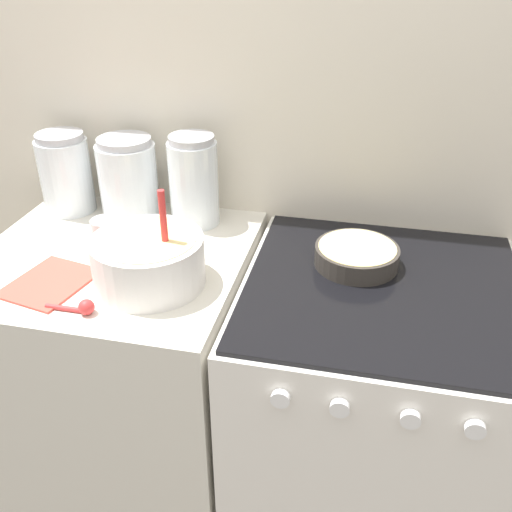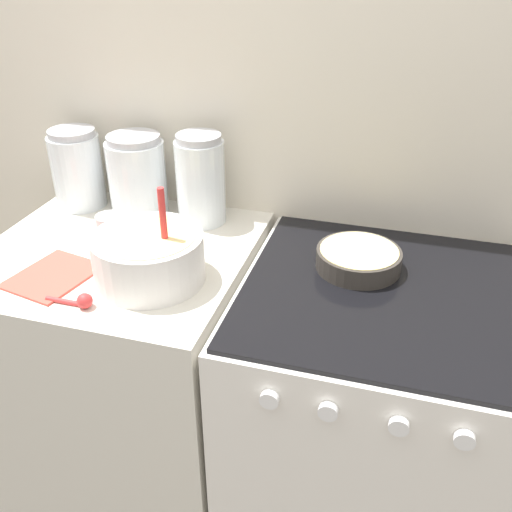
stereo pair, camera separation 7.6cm
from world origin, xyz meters
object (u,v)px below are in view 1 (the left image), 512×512
stove (365,425)px  mixing_bowl (148,258)px  storage_jar_left (66,178)px  storage_jar_right (194,187)px  storage_jar_middle (129,184)px  baking_pan (357,255)px  tin_can (107,238)px

stove → mixing_bowl: size_ratio=3.51×
mixing_bowl → storage_jar_left: (-0.39, 0.34, 0.03)m
storage_jar_right → storage_jar_middle: bearing=180.0°
baking_pan → storage_jar_left: bearing=170.5°
stove → baking_pan: 0.51m
storage_jar_left → storage_jar_middle: size_ratio=1.00×
stove → baking_pan: size_ratio=4.41×
mixing_bowl → storage_jar_left: bearing=139.0°
baking_pan → storage_jar_right: (-0.47, 0.15, 0.08)m
baking_pan → storage_jar_right: 0.50m
storage_jar_right → storage_jar_left: bearing=180.0°
storage_jar_right → tin_can: 0.29m
stove → storage_jar_middle: 0.97m
mixing_bowl → baking_pan: bearing=22.1°
stove → tin_can: 0.88m
stove → storage_jar_left: storage_jar_left is taller
mixing_bowl → tin_can: 0.19m
tin_can → stove: bearing=0.4°
baking_pan → storage_jar_right: storage_jar_right is taller
mixing_bowl → storage_jar_middle: (-0.19, 0.34, 0.03)m
storage_jar_left → storage_jar_middle: same height
stove → tin_can: bearing=-179.6°
mixing_bowl → storage_jar_left: size_ratio=1.12×
storage_jar_middle → baking_pan: bearing=-12.3°
storage_jar_middle → storage_jar_right: size_ratio=0.92×
storage_jar_left → storage_jar_middle: bearing=0.0°
stove → mixing_bowl: (-0.55, -0.11, 0.54)m
baking_pan → storage_jar_left: 0.88m
mixing_bowl → baking_pan: (0.48, 0.19, -0.04)m
baking_pan → storage_jar_left: storage_jar_left is taller
baking_pan → tin_can: bearing=-171.9°
baking_pan → storage_jar_middle: bearing=167.7°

